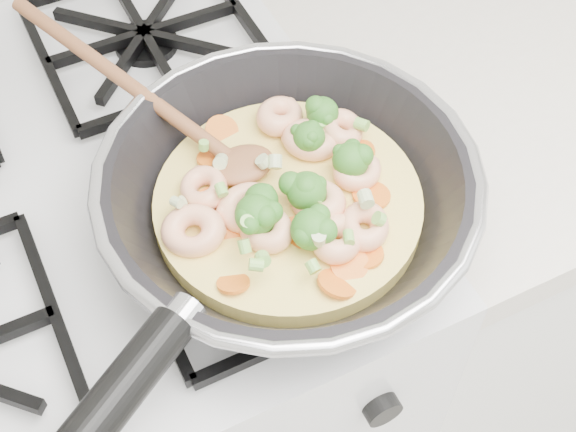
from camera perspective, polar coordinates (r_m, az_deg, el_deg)
name	(u,v)px	position (r m, az deg, el deg)	size (l,w,h in m)	color
stove	(127,382)	(1.18, -11.31, -11.45)	(0.60, 0.60, 0.92)	silver
skillet	(285,197)	(0.70, -0.23, 1.33)	(0.46, 0.48, 0.10)	black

